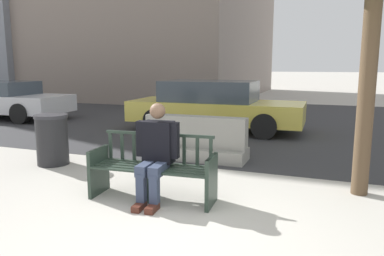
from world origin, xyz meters
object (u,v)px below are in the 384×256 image
(seated_person, at_px, (156,151))
(jersey_barrier_centre, at_px, (196,142))
(car_sedan_mid, at_px, (4,99))
(street_bench, at_px, (153,171))
(car_taxi_near, at_px, (214,105))
(trash_bin, at_px, (52,139))

(seated_person, bearing_deg, jersey_barrier_centre, 97.45)
(jersey_barrier_centre, bearing_deg, car_sedan_mid, 160.12)
(seated_person, relative_size, jersey_barrier_centre, 0.65)
(jersey_barrier_centre, bearing_deg, street_bench, -84.18)
(car_taxi_near, bearing_deg, jersey_barrier_centre, -78.55)
(seated_person, distance_m, trash_bin, 2.82)
(jersey_barrier_centre, height_order, car_taxi_near, car_taxi_near)
(street_bench, distance_m, car_sedan_mid, 9.79)
(car_sedan_mid, relative_size, trash_bin, 4.95)
(street_bench, distance_m, car_taxi_near, 5.57)
(street_bench, distance_m, jersey_barrier_centre, 2.29)
(seated_person, xyz_separation_m, jersey_barrier_centre, (-0.30, 2.33, -0.35))
(seated_person, relative_size, trash_bin, 1.43)
(car_taxi_near, bearing_deg, seated_person, -80.22)
(seated_person, bearing_deg, car_taxi_near, 99.78)
(street_bench, bearing_deg, jersey_barrier_centre, 95.82)
(car_taxi_near, relative_size, trash_bin, 5.19)
(jersey_barrier_centre, xyz_separation_m, trash_bin, (-2.31, -1.32, 0.12))
(car_sedan_mid, height_order, trash_bin, car_sedan_mid)
(street_bench, height_order, trash_bin, trash_bin)
(street_bench, relative_size, trash_bin, 1.87)
(jersey_barrier_centre, bearing_deg, car_taxi_near, 101.45)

